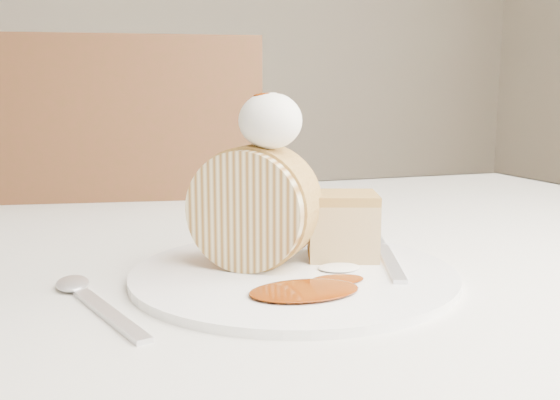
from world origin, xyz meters
name	(u,v)px	position (x,y,z in m)	size (l,w,h in m)	color
table	(246,312)	(0.00, 0.20, 0.66)	(1.40, 0.90, 0.75)	beige
chair_far	(127,280)	(-0.11, 0.66, 0.58)	(0.55, 0.55, 1.01)	brown
plate	(293,274)	(0.00, 0.03, 0.75)	(0.31, 0.31, 0.01)	white
roulade_slice	(254,208)	(-0.03, 0.06, 0.81)	(0.11, 0.11, 0.06)	#CCBE8E
cake_chunk	(342,230)	(0.06, 0.06, 0.79)	(0.07, 0.06, 0.06)	#A7803F
whipped_cream	(270,121)	(-0.02, 0.05, 0.90)	(0.06, 0.06, 0.05)	white
caramel_drizzle	(269,89)	(-0.02, 0.05, 0.93)	(0.03, 0.02, 0.01)	#6A2404
caramel_pool	(304,290)	(-0.01, -0.03, 0.76)	(0.09, 0.06, 0.00)	#6A2404
fork	(390,262)	(0.10, 0.02, 0.76)	(0.02, 0.18, 0.00)	silver
spoon	(109,314)	(-0.17, -0.02, 0.75)	(0.03, 0.17, 0.00)	silver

